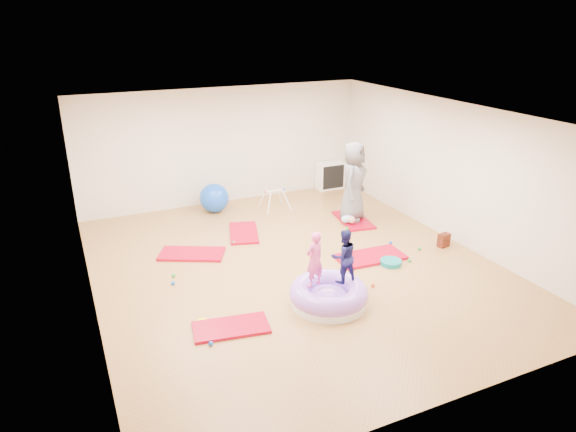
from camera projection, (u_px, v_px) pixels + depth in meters
name	position (u px, v px, depth m)	size (l,w,h in m)	color
room	(295.00, 195.00, 8.98)	(7.01, 8.01, 2.81)	#A8723F
gym_mat_front_left	(231.00, 327.00, 7.60)	(1.12, 0.56, 0.05)	#D40235
gym_mat_mid_left	(192.00, 254.00, 9.94)	(1.23, 0.61, 0.05)	#D40235
gym_mat_center_back	(244.00, 233.00, 10.92)	(1.15, 0.58, 0.05)	#D40235
gym_mat_right	(370.00, 257.00, 9.82)	(1.30, 0.65, 0.05)	#D40235
gym_mat_rear_right	(353.00, 220.00, 11.60)	(1.19, 0.60, 0.05)	#D40235
inflatable_cushion	(329.00, 295.00, 8.22)	(1.27, 1.27, 0.40)	white
child_pink	(315.00, 256.00, 8.00)	(0.34, 0.22, 0.92)	#EB4899
child_navy	(344.00, 254.00, 8.12)	(0.44, 0.34, 0.90)	navy
adult_caregiver	(353.00, 181.00, 11.29)	(0.86, 0.56, 1.77)	slate
infant	(349.00, 219.00, 11.32)	(0.33, 0.33, 0.19)	#B2CEFC
ball_pit_balls	(314.00, 258.00, 9.74)	(4.83, 3.40, 0.07)	blue
exercise_ball_blue	(214.00, 198.00, 12.04)	(0.69, 0.69, 0.69)	blue
exercise_ball_orange	(214.00, 202.00, 12.23)	(0.38, 0.38, 0.38)	#ED2D00
infant_play_gym	(275.00, 197.00, 12.18)	(0.64, 0.61, 0.49)	white
cube_shelf	(330.00, 175.00, 13.68)	(0.72, 0.36, 0.72)	white
balance_disc	(391.00, 262.00, 9.56)	(0.40, 0.40, 0.09)	#0B7677
backpack	(444.00, 240.00, 10.27)	(0.24, 0.15, 0.27)	maroon
yellow_toy	(202.00, 322.00, 7.74)	(0.19, 0.19, 0.03)	#FCFE00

